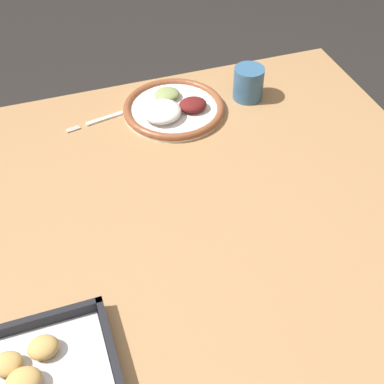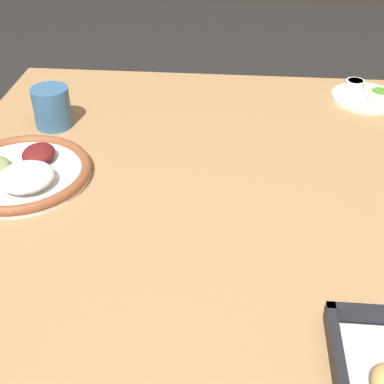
# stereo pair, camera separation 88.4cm
# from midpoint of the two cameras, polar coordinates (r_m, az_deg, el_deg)

# --- Properties ---
(dining_table) EXTENTS (1.21, 0.98, 0.77)m
(dining_table) POSITION_cam_midpoint_polar(r_m,az_deg,el_deg) (1.01, -23.02, -20.45)
(dining_table) COLOR #AD7F51
(dining_table) RESTS_ON ground_plane
(dinner_plate) EXTENTS (0.26, 0.26, 0.05)m
(dinner_plate) POSITION_cam_midpoint_polar(r_m,az_deg,el_deg) (1.14, -37.36, -9.68)
(dinner_plate) COLOR white
(dinner_plate) RESTS_ON dining_table
(saucer_plate) EXTENTS (0.16, 0.16, 0.04)m
(saucer_plate) POSITION_cam_midpoint_polar(r_m,az_deg,el_deg) (1.17, 2.29, 0.01)
(saucer_plate) COLOR white
(saucer_plate) RESTS_ON dining_table
(drinking_cup) EXTENTS (0.08, 0.08, 0.09)m
(drinking_cup) POSITION_cam_midpoint_polar(r_m,az_deg,el_deg) (1.24, -32.50, -2.18)
(drinking_cup) COLOR #38668E
(drinking_cup) RESTS_ON dining_table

